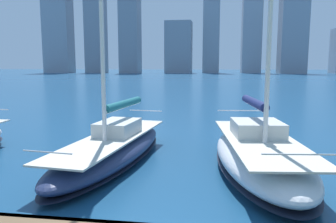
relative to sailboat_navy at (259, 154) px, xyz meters
name	(u,v)px	position (x,y,z in m)	size (l,w,h in m)	color
city_skyline	(194,34)	(12.70, -152.44, 18.43)	(172.07, 24.80, 48.67)	#989DA7
sailboat_navy	(259,154)	(0.00, 0.00, 0.00)	(3.82, 8.72, 11.60)	white
sailboat_teal	(113,147)	(5.63, -0.46, -0.09)	(3.32, 9.50, 10.97)	navy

